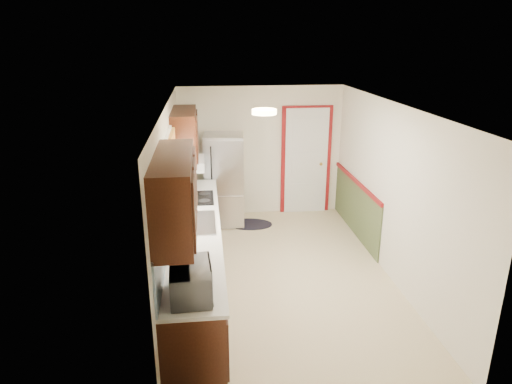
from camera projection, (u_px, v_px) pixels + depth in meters
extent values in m
cube|color=beige|center=(282.00, 275.00, 6.49)|extent=(3.20, 5.20, 0.12)
cube|color=white|center=(286.00, 106.00, 5.72)|extent=(3.20, 5.20, 0.12)
cube|color=white|center=(261.00, 152.00, 8.45)|extent=(3.20, 0.10, 2.40)
cube|color=white|center=(336.00, 295.00, 3.75)|extent=(3.20, 0.10, 2.40)
cube|color=white|center=(171.00, 200.00, 5.94)|extent=(0.10, 5.20, 2.40)
cube|color=white|center=(392.00, 192.00, 6.26)|extent=(0.10, 5.20, 2.40)
cube|color=#37170C|center=(196.00, 261.00, 5.93)|extent=(0.60, 4.00, 0.90)
cube|color=white|center=(196.00, 228.00, 5.78)|extent=(0.63, 4.00, 0.04)
cube|color=#5192C6|center=(170.00, 207.00, 5.66)|extent=(0.02, 4.00, 0.55)
cube|color=#37170C|center=(175.00, 194.00, 4.25)|extent=(0.35, 1.40, 0.75)
cube|color=#37170C|center=(185.00, 135.00, 6.79)|extent=(0.35, 1.20, 0.75)
cube|color=white|center=(169.00, 174.00, 5.62)|extent=(0.02, 1.00, 0.90)
cube|color=#DF5729|center=(171.00, 146.00, 5.51)|extent=(0.05, 1.12, 0.24)
cube|color=#B7B7BC|center=(195.00, 223.00, 5.87)|extent=(0.52, 0.82, 0.02)
cube|color=white|center=(189.00, 164.00, 6.99)|extent=(0.45, 0.60, 0.15)
cube|color=maroon|center=(306.00, 161.00, 8.58)|extent=(0.94, 0.05, 2.08)
cube|color=white|center=(306.00, 161.00, 8.56)|extent=(0.80, 0.04, 2.00)
cube|color=#465530|center=(356.00, 208.00, 7.77)|extent=(0.02, 2.30, 0.90)
cube|color=maroon|center=(357.00, 182.00, 7.62)|extent=(0.04, 2.30, 0.06)
cylinder|color=#FFD88C|center=(264.00, 112.00, 5.51)|extent=(0.30, 0.30, 0.06)
imported|color=white|center=(191.00, 278.00, 4.16)|extent=(0.34, 0.58, 0.38)
cube|color=#B7B7BC|center=(224.00, 180.00, 8.08)|extent=(0.72, 0.68, 1.63)
cylinder|color=black|center=(212.00, 191.00, 7.74)|extent=(0.02, 0.02, 1.14)
ellipsoid|color=black|center=(250.00, 224.00, 8.24)|extent=(0.88, 0.64, 0.01)
cube|color=black|center=(196.00, 198.00, 6.76)|extent=(0.52, 0.62, 0.02)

